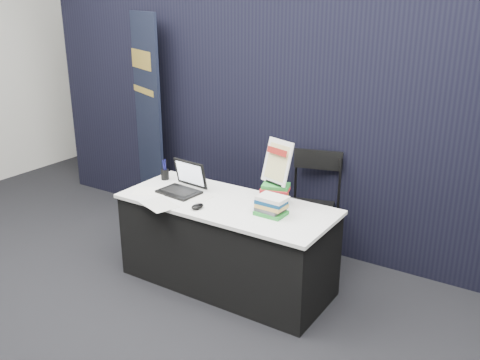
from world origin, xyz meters
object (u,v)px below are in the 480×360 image
at_px(book_stack_short, 271,205).
at_px(info_sign, 277,162).
at_px(laptop, 182,185).
at_px(pullup_banner, 144,125).
at_px(book_stack_tall, 275,194).
at_px(stacking_chair, 308,203).
at_px(display_table, 227,244).

bearing_deg(book_stack_short, info_sign, 109.85).
distance_m(laptop, pullup_banner, 1.61).
bearing_deg(book_stack_tall, laptop, -166.81).
bearing_deg(stacking_chair, info_sign, -109.13).
bearing_deg(display_table, book_stack_tall, 27.95).
xyz_separation_m(book_stack_tall, book_stack_short, (0.08, -0.20, -0.01)).
distance_m(display_table, pullup_banner, 2.07).
xyz_separation_m(display_table, info_sign, (0.35, 0.21, 0.72)).
relative_size(display_table, book_stack_short, 8.33).
bearing_deg(book_stack_tall, display_table, -152.05).
distance_m(display_table, laptop, 0.63).
relative_size(book_stack_short, pullup_banner, 0.10).
bearing_deg(info_sign, pullup_banner, 177.20).
relative_size(display_table, book_stack_tall, 7.04).
relative_size(book_stack_short, info_sign, 0.59).
relative_size(book_stack_tall, book_stack_short, 1.18).
bearing_deg(pullup_banner, stacking_chair, 18.84).
bearing_deg(book_stack_tall, book_stack_short, -67.38).
height_order(book_stack_tall, pullup_banner, pullup_banner).
bearing_deg(book_stack_short, display_table, 178.18).
bearing_deg(book_stack_short, pullup_banner, 156.19).
bearing_deg(info_sign, display_table, -131.78).
relative_size(book_stack_short, stacking_chair, 0.21).
distance_m(book_stack_tall, info_sign, 0.26).
distance_m(pullup_banner, stacking_chair, 2.17).
height_order(laptop, info_sign, info_sign).
height_order(display_table, pullup_banner, pullup_banner).
relative_size(laptop, book_stack_short, 1.68).
bearing_deg(book_stack_tall, stacking_chair, 86.84).
relative_size(laptop, book_stack_tall, 1.42).
bearing_deg(display_table, pullup_banner, 151.55).
height_order(pullup_banner, stacking_chair, pullup_banner).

